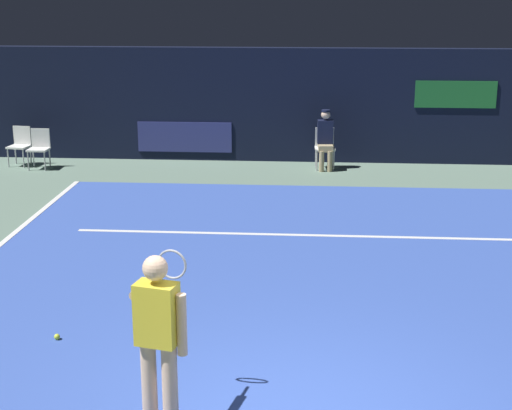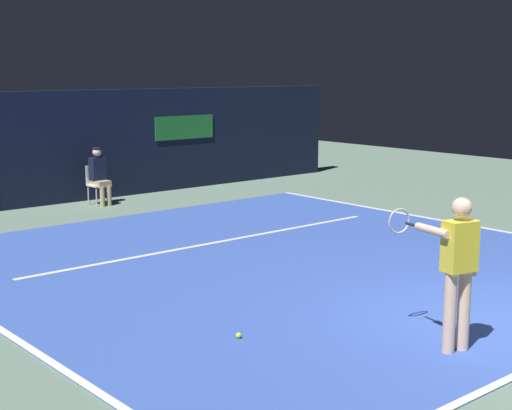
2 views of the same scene
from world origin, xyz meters
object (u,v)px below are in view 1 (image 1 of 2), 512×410
Objects in this scene: courtside_chair_near at (39,146)px; line_judge_on_chair at (325,139)px; tennis_ball at (57,337)px; tennis_player at (159,335)px; courtside_chair_far at (20,143)px.

line_judge_on_chair is at bearing 3.41° from courtside_chair_near.
courtside_chair_near is 9.14m from tennis_ball.
courtside_chair_near is at bearing -176.59° from line_judge_on_chair.
line_judge_on_chair is 19.41× the size of tennis_ball.
courtside_chair_far is (-5.28, 10.66, -0.49)m from tennis_player.
tennis_player is 2.59m from tennis_ball.
tennis_player is 1.97× the size of courtside_chair_far.
tennis_ball is (3.71, -8.83, -0.46)m from courtside_chair_far.
tennis_player reaches higher than courtside_chair_near.
tennis_player is at bearing -49.36° from tennis_ball.
courtside_chair_far reaches higher than tennis_ball.
line_judge_on_chair is 1.50× the size of courtside_chair_far.
courtside_chair_far is (-0.54, 0.27, 0.00)m from courtside_chair_near.
courtside_chair_near is (-4.74, 10.39, -0.49)m from tennis_player.
courtside_chair_near is (-6.35, -0.38, -0.18)m from line_judge_on_chair.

